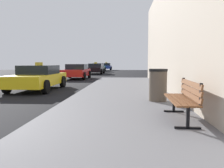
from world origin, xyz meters
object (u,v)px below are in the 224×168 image
Objects in this scene: car_red at (77,71)px; car_green at (98,67)px; trash_bin at (158,85)px; bench at (184,97)px; car_yellow at (38,77)px; car_black at (96,69)px; car_blue at (106,66)px.

car_red and car_green have the same top height.
trash_bin is 13.44m from car_red.
car_yellow is at bearing 132.97° from bench.
trash_bin reaches higher than bench.
car_black is at bearing -93.04° from car_red.
car_red is 23.53m from car_blue.
car_yellow reaches higher than car_green.
car_green is at bearing 101.76° from bench.
car_black is 1.11× the size of car_green.
car_yellow is 8.25m from car_red.
car_red reaches higher than bench.
car_red is at bearing 86.96° from car_black.
car_red is at bearing 112.12° from bench.
car_red is (0.26, 8.24, -0.00)m from car_yellow.
car_green is 0.99× the size of car_blue.
bench is 0.41× the size of car_yellow.
car_yellow is 0.99× the size of car_black.
trash_bin is at bearing 97.21° from bench.
trash_bin is 29.22m from car_green.
car_red is 0.90× the size of car_black.
car_blue is at bearing -91.31° from car_red.
car_black is at bearing 102.93° from trash_bin.
car_black reaches higher than car_red.
car_blue is at bearing -91.44° from car_yellow.
car_black is at bearing 103.64° from bench.
car_red reaches higher than trash_bin.
bench is at bearing -84.25° from trash_bin.
car_blue is (0.61, 7.15, -0.00)m from car_green.
bench is 24.34m from car_black.
car_black is (0.73, 17.16, -0.00)m from car_yellow.
car_red is 8.93m from car_black.
car_red is 1.00× the size of car_green.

